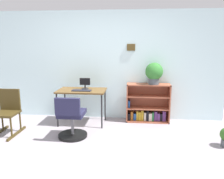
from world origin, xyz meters
name	(u,v)px	position (x,y,z in m)	size (l,w,h in m)	color
ground_plane	(85,167)	(0.00, 0.00, 0.00)	(6.24, 6.24, 0.00)	gray
wall_back	(105,66)	(0.00, 2.15, 1.18)	(5.20, 0.12, 2.35)	silver
desk	(82,93)	(-0.42, 1.68, 0.66)	(0.98, 0.61, 0.72)	brown
monitor	(85,83)	(-0.37, 1.79, 0.83)	(0.22, 0.15, 0.23)	#262628
keyboard	(82,90)	(-0.40, 1.57, 0.73)	(0.39, 0.14, 0.02)	#212330
office_chair	(71,120)	(-0.44, 0.91, 0.33)	(0.52, 0.55, 0.78)	black
rocking_chair	(8,111)	(-1.68, 1.03, 0.43)	(0.42, 0.64, 0.83)	#3E3115
bookshelf_low	(147,105)	(0.95, 1.95, 0.35)	(0.91, 0.30, 0.82)	#9D5238
potted_plant_on_shelf	(154,73)	(1.07, 1.90, 1.07)	(0.36, 0.36, 0.45)	#474C51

